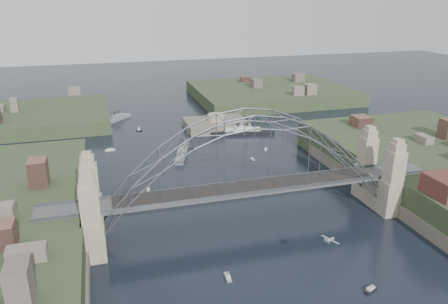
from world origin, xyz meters
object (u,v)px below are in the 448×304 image
Objects in this scene: fort_island at (216,129)px; naval_cruiser_far at (117,119)px; bridge at (249,170)px; ocean_liner at (243,132)px; naval_cruiser_near at (182,151)px.

fort_island is 40.18m from naval_cruiser_far.
bridge is 3.71× the size of ocean_liner.
bridge is 3.82× the size of fort_island.
naval_cruiser_far is (-17.14, 44.52, -0.13)m from naval_cruiser_near.
ocean_liner is (24.30, 14.07, -0.04)m from naval_cruiser_near.
bridge is 6.95× the size of naval_cruiser_far.
naval_cruiser_far is 0.53× the size of ocean_liner.
fort_island reaches higher than ocean_liner.
naval_cruiser_near is at bearing -68.94° from naval_cruiser_far.
naval_cruiser_far is (-34.15, 21.16, 1.11)m from fort_island.
naval_cruiser_far is (-22.15, 91.16, -11.55)m from bridge.
naval_cruiser_near is 28.07m from ocean_liner.
naval_cruiser_near is (-17.01, -23.36, 1.24)m from fort_island.
ocean_liner reaches higher than naval_cruiser_far.
fort_island reaches higher than naval_cruiser_near.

